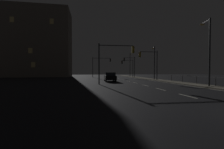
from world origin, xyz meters
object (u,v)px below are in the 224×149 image
street_lamp_corner (130,63)px  street_lamp_mid_block (154,60)px  building_distant (31,43)px  traffic_light_far_center (115,55)px  street_lamp_across_street (208,46)px  traffic_light_mid_right (149,59)px  traffic_light_mid_left (130,63)px  car (110,77)px  traffic_light_near_left (128,65)px  traffic_light_near_right (101,63)px

street_lamp_corner → street_lamp_mid_block: 17.51m
street_lamp_mid_block → building_distant: bearing=144.2°
traffic_light_far_center → street_lamp_across_street: (9.61, -5.21, 0.66)m
traffic_light_mid_right → traffic_light_mid_left: size_ratio=0.96×
traffic_light_mid_right → street_lamp_mid_block: 2.97m
traffic_light_far_center → building_distant: 37.56m
traffic_light_far_center → street_lamp_across_street: 10.95m
car → traffic_light_near_left: size_ratio=0.91×
traffic_light_near_right → street_lamp_mid_block: bearing=-56.7°
traffic_light_far_center → building_distant: size_ratio=0.23×
traffic_light_far_center → building_distant: (-21.15, 30.33, 6.58)m
car → traffic_light_mid_right: bearing=4.1°
traffic_light_mid_left → street_lamp_corner: bearing=73.4°
traffic_light_near_right → traffic_light_mid_left: traffic_light_mid_left is taller
traffic_light_near_left → traffic_light_far_center: traffic_light_far_center is taller
traffic_light_far_center → street_lamp_corner: size_ratio=0.75×
car → traffic_light_mid_right: 7.99m
traffic_light_near_left → traffic_light_mid_left: (0.48, -0.58, 0.48)m
traffic_light_near_right → street_lamp_mid_block: street_lamp_mid_block is taller
street_lamp_mid_block → traffic_light_near_left: bearing=98.6°
traffic_light_near_left → traffic_light_near_right: traffic_light_near_right is taller
car → street_lamp_mid_block: street_lamp_mid_block is taller
traffic_light_mid_right → traffic_light_mid_left: 14.72m
car → street_lamp_corner: (9.31, 20.24, 3.66)m
traffic_light_far_center → traffic_light_mid_right: bearing=39.2°
car → traffic_light_mid_left: 17.43m
car → traffic_light_near_right: size_ratio=0.78×
traffic_light_near_left → building_distant: bearing=162.6°
traffic_light_mid_right → building_distant: 38.07m
traffic_light_far_center → traffic_light_mid_left: (7.93, 20.80, 0.15)m
street_lamp_across_street → street_lamp_mid_block: (-0.17, 13.50, -0.50)m
building_distant → street_lamp_mid_block: bearing=-35.8°
traffic_light_near_right → traffic_light_mid_left: (8.05, -2.02, -0.03)m
traffic_light_near_left → street_lamp_across_street: street_lamp_across_street is taller
traffic_light_near_right → street_lamp_mid_block: size_ratio=0.88×
street_lamp_across_street → street_lamp_corner: 31.01m
street_lamp_across_street → street_lamp_mid_block: size_ratio=1.14×
traffic_light_mid_left → street_lamp_across_street: bearing=-86.3°
car → street_lamp_across_street: (9.49, -10.77, 3.77)m
car → traffic_light_mid_left: traffic_light_mid_left is taller
car → traffic_light_near_left: 17.65m
traffic_light_near_left → street_lamp_mid_block: 13.24m
car → street_lamp_corner: bearing=65.3°
traffic_light_mid_right → traffic_light_near_left: bearing=90.0°
traffic_light_far_center → street_lamp_across_street: bearing=-28.5°
traffic_light_far_center → street_lamp_mid_block: (9.43, 8.29, 0.16)m
street_lamp_mid_block → building_distant: (-30.59, 22.04, 6.42)m
traffic_light_near_right → street_lamp_corner: street_lamp_corner is taller
traffic_light_near_right → street_lamp_corner: (9.54, 2.98, 0.37)m
traffic_light_near_right → street_lamp_mid_block: (9.55, -14.53, -0.02)m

